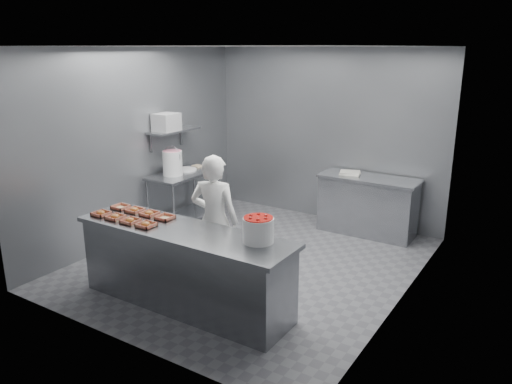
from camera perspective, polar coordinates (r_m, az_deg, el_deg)
floor at (r=6.78m, az=-0.53°, el=-8.05°), size 4.50×4.50×0.00m
ceiling at (r=6.18m, az=-0.60°, el=16.33°), size 4.50×4.50×0.00m
wall_back at (r=8.28m, az=8.00°, el=6.41°), size 4.00×0.04×2.80m
wall_left at (r=7.59m, az=-13.38°, el=5.25°), size 0.04×4.50×2.80m
wall_right at (r=5.54m, az=17.06°, el=0.97°), size 0.04×4.50×2.80m
service_counter at (r=5.61m, az=-8.15°, el=-8.54°), size 2.60×0.70×0.90m
prep_table at (r=7.97m, az=-8.17°, el=0.06°), size 0.60×1.20×0.90m
back_counter at (r=7.86m, az=12.63°, el=-1.47°), size 1.50×0.60×0.90m
wall_shelf at (r=7.87m, az=-9.40°, el=6.95°), size 0.35×0.90×0.03m
tray_0 at (r=6.10m, az=-17.28°, el=-2.35°), size 0.19×0.18×0.06m
tray_1 at (r=5.93m, az=-15.76°, el=-2.76°), size 0.19×0.18×0.06m
tray_2 at (r=5.76m, az=-14.15°, el=-3.20°), size 0.19×0.18×0.06m
tray_3 at (r=5.59m, az=-12.45°, el=-3.67°), size 0.19×0.18×0.06m
tray_4 at (r=6.28m, az=-15.20°, el=-1.66°), size 0.19×0.18×0.04m
tray_5 at (r=6.12m, az=-13.70°, el=-2.02°), size 0.19×0.18×0.06m
tray_6 at (r=5.95m, az=-12.08°, el=-2.42°), size 0.19×0.18×0.06m
tray_7 at (r=5.79m, az=-10.36°, el=-2.88°), size 0.19×0.18×0.04m
worker at (r=5.97m, az=-4.76°, el=-3.27°), size 0.67×0.53×1.60m
strawberry_tub at (r=5.00m, az=0.27°, el=-4.23°), size 0.32×0.32×0.26m
glaze_bucket at (r=7.72m, az=-9.52°, el=3.35°), size 0.31×0.30×0.46m
bucket_lid at (r=8.03m, az=-8.00°, el=2.56°), size 0.38×0.38×0.03m
rag at (r=8.26m, az=-6.70°, el=2.98°), size 0.17×0.15×0.02m
appliance at (r=7.74m, az=-10.20°, el=7.86°), size 0.31×0.35×0.26m
paper_stack at (r=7.84m, az=10.70°, el=2.17°), size 0.34×0.28×0.05m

